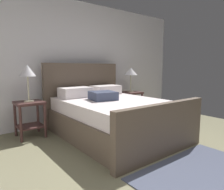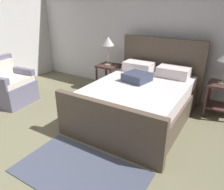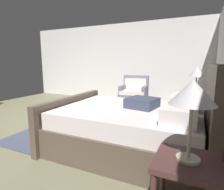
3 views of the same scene
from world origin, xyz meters
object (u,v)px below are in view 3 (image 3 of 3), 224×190
Objects in this scene: table_lamp_right at (193,95)px; nightstand_left at (194,111)px; armchair at (134,96)px; bed at (134,127)px; nightstand_right at (186,186)px; table_lamp_left at (197,73)px.

table_lamp_right reaches higher than nightstand_left.
nightstand_left is 0.67× the size of armchair.
bed is 3.93× the size of table_lamp_right.
armchair is (-1.32, -1.59, -0.06)m from nightstand_left.
nightstand_right is at bearing 0.62° from nightstand_left.
armchair is at bearing -129.64° from nightstand_left.
armchair is at bearing -155.94° from table_lamp_right.
table_lamp_left reaches higher than armchair.
table_lamp_left is (-0.00, 0.00, 0.69)m from nightstand_left.
table_lamp_left is 2.19m from armchair.
bed is 3.58× the size of table_lamp_left.
table_lamp_left is at bearing 180.00° from nightstand_left.
armchair is (-2.46, -0.83, -0.01)m from bed.
armchair is at bearing -155.94° from nightstand_right.
bed reaches higher than table_lamp_left.
bed is at bearing -145.89° from table_lamp_right.
nightstand_left is at bearing 0.00° from table_lamp_left.
bed is at bearing -145.89° from nightstand_right.
table_lamp_left is (-1.15, 0.75, 0.74)m from bed.
nightstand_right is 2.40m from table_lamp_left.
nightstand_right is 3.96m from armchair.
armchair is at bearing -161.29° from bed.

